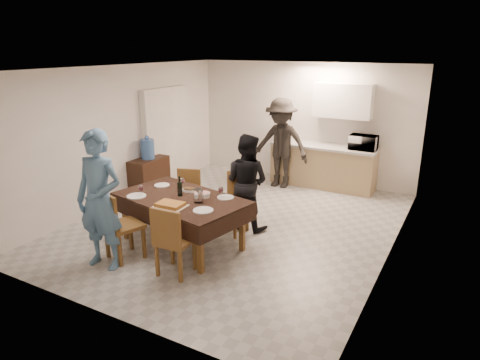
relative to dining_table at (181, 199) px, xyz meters
The scene contains 33 objects.
floor 1.37m from the dining_table, 72.12° to the left, with size 5.00×6.00×0.02m, color #AEAFAA.
ceiling 2.20m from the dining_table, 72.12° to the left, with size 5.00×6.00×0.02m, color white.
wall_back 4.16m from the dining_table, 85.04° to the left, with size 5.00×0.02×2.60m, color silver.
wall_front 2.01m from the dining_table, 79.38° to the right, with size 5.00×0.02×2.60m, color silver.
wall_left 2.48m from the dining_table, 152.78° to the left, with size 0.02×6.00×2.60m, color silver.
wall_right 3.11m from the dining_table, 21.12° to the left, with size 0.02×6.00×2.60m, color silver.
stub_partition 3.11m from the dining_table, 131.87° to the left, with size 0.15×1.40×2.10m, color white.
kitchen_base_cabinet 3.91m from the dining_table, 75.82° to the left, with size 2.20×0.60×0.86m, color tan.
kitchen_worktop 3.90m from the dining_table, 75.82° to the left, with size 2.24×0.64×0.05m, color #B3B3AE.
upper_cabinet 4.27m from the dining_table, 72.25° to the left, with size 1.20×0.34×0.70m, color white.
dining_table is the anchor object (origin of this frame).
chair_near_left 0.97m from the dining_table, 117.98° to the right, with size 0.59×0.60×0.55m.
chair_near_right 0.96m from the dining_table, 61.89° to the right, with size 0.47×0.47×0.53m.
chair_far_left 0.82m from the dining_table, 124.11° to the left, with size 0.52×0.54×0.49m.
chair_far_right 0.81m from the dining_table, 55.64° to the left, with size 0.47×0.47×0.52m.
console 2.48m from the dining_table, 141.71° to the left, with size 0.42×0.83×0.77m, color black.
water_jug 2.46m from the dining_table, 141.71° to the left, with size 0.26×0.26×0.39m, color #487CC9.
wine_bottle 0.20m from the dining_table, 135.00° to the left, with size 0.08×0.08×0.31m, color black, non-canonical shape.
water_pitcher 0.38m from the dining_table, ahead, with size 0.13×0.13×0.20m, color white.
savoury_tart 0.40m from the dining_table, 75.26° to the right, with size 0.44×0.33×0.05m, color #B38634.
salad_bowl 0.36m from the dining_table, 30.96° to the left, with size 0.18×0.18×0.07m, color white.
mushroom_dish 0.29m from the dining_table, 100.12° to the left, with size 0.21×0.21×0.04m, color white.
wine_glass_a 0.62m from the dining_table, 155.56° to the right, with size 0.08×0.08×0.18m, color white, non-canonical shape.
wine_glass_b 0.62m from the dining_table, 24.44° to the left, with size 0.08×0.08×0.18m, color white, non-canonical shape.
wine_glass_c 0.38m from the dining_table, 123.69° to the left, with size 0.09×0.09×0.20m, color white, non-canonical shape.
plate_near_left 0.67m from the dining_table, 153.43° to the right, with size 0.29×0.29×0.02m, color white.
plate_near_right 0.67m from the dining_table, 26.57° to the right, with size 0.28×0.28×0.02m, color white.
plate_far_left 0.67m from the dining_table, 153.43° to the left, with size 0.25×0.25×0.01m, color white.
plate_far_right 0.67m from the dining_table, 26.57° to the left, with size 0.25×0.25×0.01m, color white.
microwave 4.19m from the dining_table, 64.85° to the left, with size 0.54×0.36×0.30m, color white.
person_near 1.21m from the dining_table, 117.65° to the right, with size 0.70×0.46×1.92m, color teal.
person_far 1.19m from the dining_table, 62.35° to the left, with size 0.78×0.60×1.60m, color black.
person_kitchen 3.34m from the dining_table, 87.32° to the left, with size 1.23×0.71×1.90m, color black.
Camera 1 is at (3.32, -5.93, 2.94)m, focal length 32.00 mm.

